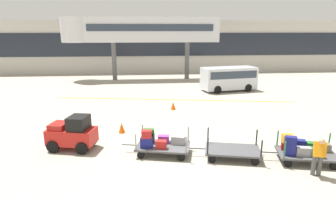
{
  "coord_description": "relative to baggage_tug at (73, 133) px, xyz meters",
  "views": [
    {
      "loc": [
        -1.39,
        -12.45,
        5.28
      ],
      "look_at": [
        -0.11,
        1.59,
        1.4
      ],
      "focal_mm": 31.24,
      "sensor_mm": 36.0,
      "label": 1
    }
  ],
  "objects": [
    {
      "name": "safety_cone_far",
      "position": [
        5.3,
        6.46,
        -0.48
      ],
      "size": [
        0.36,
        0.36,
        0.55
      ],
      "primitive_type": "cone",
      "color": "#EA590F",
      "rests_on": "ground_plane"
    },
    {
      "name": "apron_lead_line",
      "position": [
        5.55,
        9.37,
        -0.75
      ],
      "size": [
        18.36,
        3.42,
        0.01
      ],
      "primitive_type": "cube",
      "rotation": [
        0.0,
        0.0,
        -0.17
      ],
      "color": "yellow",
      "rests_on": "ground_plane"
    },
    {
      "name": "baggage_cart_lead",
      "position": [
        3.93,
        -0.9,
        -0.23
      ],
      "size": [
        3.09,
        1.88,
        1.18
      ],
      "color": "#4C4C4F",
      "rests_on": "ground_plane"
    },
    {
      "name": "shuttle_van",
      "position": [
        10.97,
        12.51,
        0.48
      ],
      "size": [
        5.07,
        2.77,
        2.1
      ],
      "color": "silver",
      "rests_on": "ground_plane"
    },
    {
      "name": "jet_bridge",
      "position": [
        2.58,
        19.59,
        4.52
      ],
      "size": [
        16.66,
        3.0,
        6.64
      ],
      "color": "silver",
      "rests_on": "ground_plane"
    },
    {
      "name": "terminal_building",
      "position": [
        4.59,
        25.57,
        2.48
      ],
      "size": [
        52.82,
        2.51,
        6.46
      ],
      "color": "#BCB7AD",
      "rests_on": "ground_plane"
    },
    {
      "name": "baggage_tug",
      "position": [
        0.0,
        0.0,
        0.0
      ],
      "size": [
        2.29,
        1.63,
        1.58
      ],
      "color": "red",
      "rests_on": "ground_plane"
    },
    {
      "name": "ground_plane",
      "position": [
        4.59,
        -0.4,
        -0.75
      ],
      "size": [
        120.0,
        120.0,
        0.0
      ],
      "primitive_type": "plane",
      "color": "#A8A08E"
    },
    {
      "name": "baggage_handler",
      "position": [
        9.62,
        -3.49,
        0.11
      ],
      "size": [
        0.52,
        0.53,
        1.56
      ],
      "color": "#4C4C4C",
      "rests_on": "ground_plane"
    },
    {
      "name": "safety_cone_near",
      "position": [
        2.07,
        2.02,
        -0.48
      ],
      "size": [
        0.36,
        0.36,
        0.55
      ],
      "primitive_type": "cone",
      "color": "#EA590F",
      "rests_on": "ground_plane"
    },
    {
      "name": "baggage_cart_tail",
      "position": [
        9.76,
        -2.24,
        -0.22
      ],
      "size": [
        3.09,
        1.88,
        1.19
      ],
      "color": "#4C4C4F",
      "rests_on": "ground_plane"
    },
    {
      "name": "baggage_cart_middle",
      "position": [
        6.97,
        -1.62,
        -0.41
      ],
      "size": [
        3.09,
        1.88,
        1.1
      ],
      "color": "#4C4C4F",
      "rests_on": "ground_plane"
    }
  ]
}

